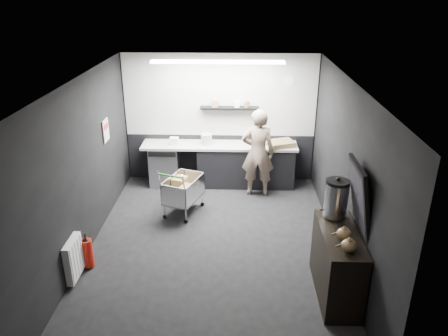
{
  "coord_description": "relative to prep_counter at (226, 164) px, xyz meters",
  "views": [
    {
      "loc": [
        0.38,
        -6.04,
        3.98
      ],
      "look_at": [
        0.16,
        0.4,
        1.23
      ],
      "focal_mm": 35.0,
      "sensor_mm": 36.0,
      "label": 1
    }
  ],
  "objects": [
    {
      "name": "floor",
      "position": [
        -0.14,
        -2.42,
        -0.46
      ],
      "size": [
        5.5,
        5.5,
        0.0
      ],
      "primitive_type": "plane",
      "color": "black",
      "rests_on": "ground"
    },
    {
      "name": "ceiling",
      "position": [
        -0.14,
        -2.42,
        2.24
      ],
      "size": [
        5.5,
        5.5,
        0.0
      ],
      "primitive_type": "plane",
      "rotation": [
        3.14,
        0.0,
        0.0
      ],
      "color": "silver",
      "rests_on": "wall_back"
    },
    {
      "name": "wall_back",
      "position": [
        -0.14,
        0.33,
        0.89
      ],
      "size": [
        5.5,
        0.0,
        5.5
      ],
      "primitive_type": "plane",
      "rotation": [
        1.57,
        0.0,
        0.0
      ],
      "color": "black",
      "rests_on": "floor"
    },
    {
      "name": "wall_front",
      "position": [
        -0.14,
        -5.17,
        0.89
      ],
      "size": [
        5.5,
        0.0,
        5.5
      ],
      "primitive_type": "plane",
      "rotation": [
        -1.57,
        0.0,
        0.0
      ],
      "color": "black",
      "rests_on": "floor"
    },
    {
      "name": "wall_left",
      "position": [
        -2.14,
        -2.42,
        0.89
      ],
      "size": [
        0.0,
        5.5,
        5.5
      ],
      "primitive_type": "plane",
      "rotation": [
        1.57,
        0.0,
        1.57
      ],
      "color": "black",
      "rests_on": "floor"
    },
    {
      "name": "wall_right",
      "position": [
        1.86,
        -2.42,
        0.89
      ],
      "size": [
        0.0,
        5.5,
        5.5
      ],
      "primitive_type": "plane",
      "rotation": [
        1.57,
        0.0,
        -1.57
      ],
      "color": "black",
      "rests_on": "floor"
    },
    {
      "name": "kitchen_wall_panel",
      "position": [
        -0.14,
        0.31,
        1.39
      ],
      "size": [
        3.95,
        0.02,
        1.7
      ],
      "primitive_type": "cube",
      "color": "silver",
      "rests_on": "wall_back"
    },
    {
      "name": "dado_panel",
      "position": [
        -0.14,
        0.31,
        0.04
      ],
      "size": [
        3.95,
        0.02,
        1.0
      ],
      "primitive_type": "cube",
      "color": "black",
      "rests_on": "wall_back"
    },
    {
      "name": "floating_shelf",
      "position": [
        0.06,
        0.2,
        1.16
      ],
      "size": [
        1.2,
        0.22,
        0.04
      ],
      "primitive_type": "cube",
      "color": "black",
      "rests_on": "wall_back"
    },
    {
      "name": "wall_clock",
      "position": [
        1.26,
        0.3,
        1.69
      ],
      "size": [
        0.2,
        0.03,
        0.2
      ],
      "primitive_type": "cylinder",
      "rotation": [
        1.57,
        0.0,
        0.0
      ],
      "color": "white",
      "rests_on": "wall_back"
    },
    {
      "name": "poster",
      "position": [
        -2.12,
        -1.12,
        1.09
      ],
      "size": [
        0.02,
        0.3,
        0.4
      ],
      "primitive_type": "cube",
      "color": "silver",
      "rests_on": "wall_left"
    },
    {
      "name": "poster_red_band",
      "position": [
        -2.11,
        -1.12,
        1.16
      ],
      "size": [
        0.02,
        0.22,
        0.1
      ],
      "primitive_type": "cube",
      "color": "red",
      "rests_on": "poster"
    },
    {
      "name": "radiator",
      "position": [
        -2.08,
        -3.32,
        -0.11
      ],
      "size": [
        0.1,
        0.5,
        0.6
      ],
      "primitive_type": "cube",
      "color": "white",
      "rests_on": "wall_left"
    },
    {
      "name": "ceiling_strip",
      "position": [
        -0.14,
        -0.57,
        2.21
      ],
      "size": [
        2.4,
        0.2,
        0.04
      ],
      "primitive_type": "cube",
      "color": "white",
      "rests_on": "ceiling"
    },
    {
      "name": "prep_counter",
      "position": [
        0.0,
        0.0,
        0.0
      ],
      "size": [
        3.2,
        0.61,
        0.9
      ],
      "color": "black",
      "rests_on": "floor"
    },
    {
      "name": "person",
      "position": [
        0.64,
        -0.45,
        0.44
      ],
      "size": [
        0.67,
        0.46,
        1.79
      ],
      "primitive_type": "imported",
      "rotation": [
        0.0,
        0.0,
        3.09
      ],
      "color": "#B8A892",
      "rests_on": "floor"
    },
    {
      "name": "shopping_cart",
      "position": [
        -0.75,
        -1.27,
        -0.01
      ],
      "size": [
        0.78,
        1.03,
        0.94
      ],
      "color": "silver",
      "rests_on": "floor"
    },
    {
      "name": "sideboard",
      "position": [
        1.62,
        -3.47,
        0.15
      ],
      "size": [
        0.55,
        1.29,
        1.93
      ],
      "color": "black",
      "rests_on": "floor"
    },
    {
      "name": "fire_extinguisher",
      "position": [
        -1.99,
        -3.03,
        -0.19
      ],
      "size": [
        0.17,
        0.17,
        0.55
      ],
      "color": "red",
      "rests_on": "floor"
    },
    {
      "name": "cardboard_box",
      "position": [
        1.12,
        -0.05,
        0.49
      ],
      "size": [
        0.62,
        0.55,
        0.1
      ],
      "primitive_type": "cube",
      "rotation": [
        0.0,
        0.0,
        0.35
      ],
      "color": "olive",
      "rests_on": "prep_counter"
    },
    {
      "name": "pink_tub",
      "position": [
        -0.4,
        0.0,
        0.55
      ],
      "size": [
        0.22,
        0.22,
        0.22
      ],
      "primitive_type": "cylinder",
      "color": "beige",
      "rests_on": "prep_counter"
    },
    {
      "name": "white_container",
      "position": [
        -1.06,
        -0.05,
        0.52
      ],
      "size": [
        0.17,
        0.14,
        0.15
      ],
      "primitive_type": "cube",
      "rotation": [
        0.0,
        0.0,
        -0.0
      ],
      "color": "white",
      "rests_on": "prep_counter"
    }
  ]
}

